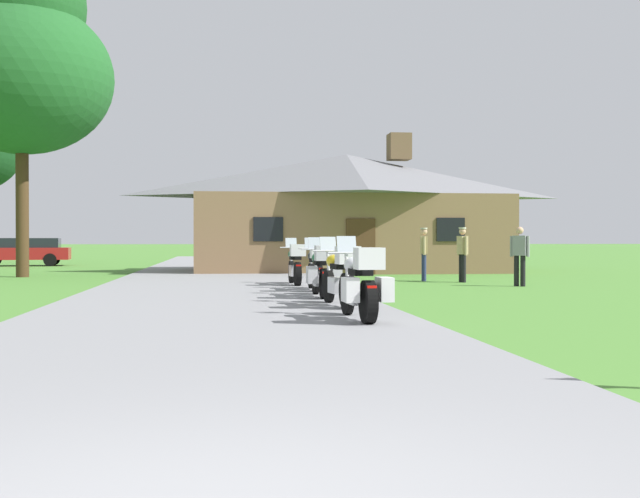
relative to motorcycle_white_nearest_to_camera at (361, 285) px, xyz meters
The scene contains 13 objects.
ground_plane 11.71m from the motorcycle_white_nearest_to_camera, 100.82° to the left, with size 500.00×500.00×0.00m, color #4C8433.
asphalt_driveway 9.75m from the motorcycle_white_nearest_to_camera, 103.03° to the left, with size 6.40×80.00×0.06m, color gray.
motorcycle_white_nearest_to_camera is the anchor object (origin of this frame).
motorcycle_yellow_second_in_row 2.67m from the motorcycle_white_nearest_to_camera, 88.42° to the left, with size 0.69×2.08×1.30m.
motorcycle_green_third_in_row 5.01m from the motorcycle_white_nearest_to_camera, 89.62° to the left, with size 0.72×2.08×1.30m.
motorcycle_black_fourth_in_row 7.37m from the motorcycle_white_nearest_to_camera, 88.50° to the left, with size 0.66×2.08×1.30m.
motorcycle_green_farthest_in_row 9.91m from the motorcycle_white_nearest_to_camera, 90.44° to the left, with size 0.66×2.08×1.30m.
stone_lodge 20.91m from the motorcycle_white_nearest_to_camera, 81.46° to the left, with size 13.12×7.01×5.76m.
bystander_tan_shirt_near_lodge 12.69m from the motorcycle_white_nearest_to_camera, 65.66° to the left, with size 0.27×0.54×1.69m.
bystander_tan_shirt_beside_signpost 13.16m from the motorcycle_white_nearest_to_camera, 71.14° to the left, with size 0.29×0.54×1.69m.
bystander_gray_shirt_by_tree 11.18m from the motorcycle_white_nearest_to_camera, 56.44° to the left, with size 0.46×0.39×1.67m.
tree_left_near 20.40m from the motorcycle_white_nearest_to_camera, 118.14° to the left, with size 6.30×6.30×11.87m.
parked_red_suv_far_left 31.73m from the motorcycle_white_nearest_to_camera, 112.17° to the left, with size 4.76×2.29×1.40m.
Camera 1 is at (0.07, -3.35, 1.28)m, focal length 44.36 mm.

